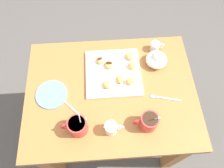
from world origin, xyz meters
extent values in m
plane|color=#514C47|center=(0.00, 0.00, 0.00)|extent=(8.00, 8.00, 0.00)
cube|color=#A36633|center=(0.00, 0.00, 0.73)|extent=(0.93, 0.70, 0.04)
cube|color=#A36633|center=(-0.40, -0.29, 0.35)|extent=(0.07, 0.07, 0.71)
cube|color=#A36633|center=(0.40, -0.29, 0.35)|extent=(0.07, 0.07, 0.71)
cube|color=#A36633|center=(-0.40, 0.29, 0.35)|extent=(0.07, 0.07, 0.71)
cube|color=#A36633|center=(0.40, 0.29, 0.35)|extent=(0.07, 0.07, 0.71)
cube|color=white|center=(-0.02, -0.11, 0.75)|extent=(0.31, 0.31, 0.02)
cylinder|color=red|center=(-0.17, 0.20, 0.79)|extent=(0.09, 0.09, 0.09)
torus|color=red|center=(-0.12, 0.20, 0.79)|extent=(0.06, 0.01, 0.06)
cylinder|color=#331E11|center=(-0.17, 0.20, 0.83)|extent=(0.08, 0.08, 0.01)
cylinder|color=silver|center=(-0.19, 0.20, 0.82)|extent=(0.03, 0.03, 0.12)
cylinder|color=red|center=(0.17, 0.20, 0.79)|extent=(0.09, 0.09, 0.09)
torus|color=red|center=(0.23, 0.20, 0.80)|extent=(0.06, 0.01, 0.06)
cylinder|color=#331E11|center=(0.17, 0.20, 0.83)|extent=(0.08, 0.08, 0.01)
cylinder|color=silver|center=(0.15, 0.20, 0.83)|extent=(0.01, 0.05, 0.12)
cylinder|color=white|center=(0.01, 0.22, 0.78)|extent=(0.06, 0.06, 0.07)
cone|color=white|center=(0.04, 0.22, 0.81)|extent=(0.02, 0.02, 0.02)
torus|color=white|center=(-0.03, 0.22, 0.78)|extent=(0.05, 0.01, 0.05)
cylinder|color=white|center=(0.01, 0.22, 0.81)|extent=(0.05, 0.05, 0.01)
ellipsoid|color=white|center=(-0.27, -0.16, 0.78)|extent=(0.12, 0.12, 0.07)
sphere|color=silver|center=(-0.27, -0.16, 0.80)|extent=(0.07, 0.07, 0.07)
ellipsoid|color=green|center=(-0.26, -0.16, 0.82)|extent=(0.03, 0.03, 0.01)
cylinder|color=white|center=(-0.28, -0.26, 0.77)|extent=(0.05, 0.05, 0.05)
cone|color=white|center=(-0.25, -0.26, 0.79)|extent=(0.02, 0.02, 0.02)
torus|color=white|center=(-0.31, -0.26, 0.77)|extent=(0.04, 0.01, 0.04)
cylinder|color=#381E11|center=(-0.28, -0.26, 0.79)|extent=(0.04, 0.04, 0.01)
cylinder|color=#66A8DB|center=(0.32, 0.00, 0.75)|extent=(0.17, 0.17, 0.01)
cube|color=silver|center=(0.20, 0.10, 0.75)|extent=(0.11, 0.11, 0.00)
ellipsoid|color=silver|center=(0.15, 0.15, 0.75)|extent=(0.03, 0.02, 0.01)
cube|color=silver|center=(-0.29, 0.06, 0.75)|extent=(0.15, 0.04, 0.00)
ellipsoid|color=silver|center=(-0.22, 0.05, 0.75)|extent=(0.03, 0.02, 0.01)
ellipsoid|color=#DBA351|center=(0.00, -0.15, 0.77)|extent=(0.07, 0.07, 0.03)
ellipsoid|color=#381E11|center=(0.00, -0.15, 0.79)|extent=(0.04, 0.02, 0.00)
ellipsoid|color=#DBA351|center=(-0.12, -0.20, 0.77)|extent=(0.07, 0.07, 0.03)
ellipsoid|color=#DBA351|center=(-0.05, -0.05, 0.78)|extent=(0.05, 0.05, 0.03)
ellipsoid|color=#DBA351|center=(-0.13, -0.14, 0.78)|extent=(0.06, 0.06, 0.03)
ellipsoid|color=#DBA351|center=(0.05, -0.18, 0.77)|extent=(0.05, 0.06, 0.03)
ellipsoid|color=#381E11|center=(0.05, -0.18, 0.79)|extent=(0.03, 0.02, 0.00)
ellipsoid|color=#DBA351|center=(-0.11, -0.04, 0.78)|extent=(0.07, 0.06, 0.04)
ellipsoid|color=#DBA351|center=(0.02, -0.02, 0.78)|extent=(0.06, 0.06, 0.03)
camera|label=1|loc=(0.03, 0.52, 1.81)|focal=35.10mm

